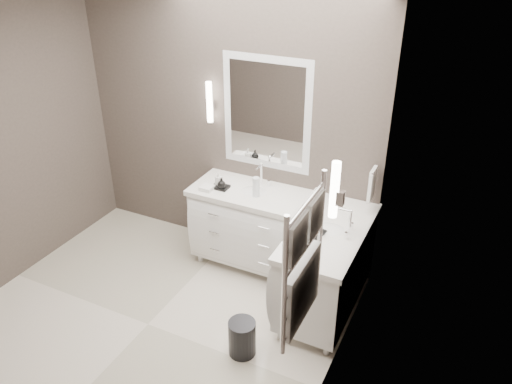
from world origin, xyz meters
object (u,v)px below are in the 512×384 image
at_px(vanity_right, 327,264).
at_px(waste_bin, 242,338).
at_px(towel_ladder, 302,269).
at_px(vanity_back, 254,223).

xyz_separation_m(vanity_right, waste_bin, (-0.43, -0.82, -0.33)).
relative_size(towel_ladder, waste_bin, 2.84).
bearing_deg(vanity_back, waste_bin, -68.59).
bearing_deg(vanity_right, waste_bin, -117.33).
relative_size(vanity_back, vanity_right, 1.00).
relative_size(vanity_right, waste_bin, 3.91).
bearing_deg(waste_bin, towel_ladder, -36.28).
relative_size(vanity_back, towel_ladder, 1.38).
bearing_deg(towel_ladder, waste_bin, 143.72).
bearing_deg(vanity_back, towel_ladder, -55.90).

